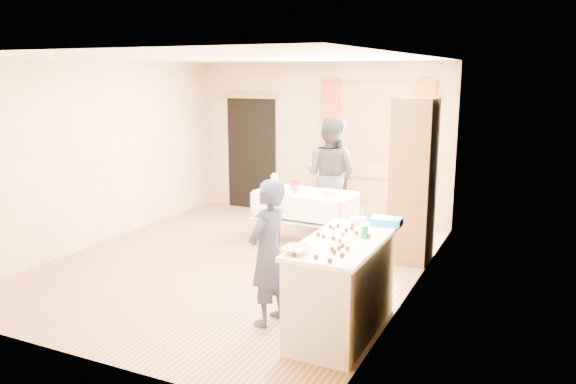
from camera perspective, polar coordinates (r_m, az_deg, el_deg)
The scene contains 29 objects.
floor at distance 7.40m, azimuth -5.00°, elevation -7.19°, with size 4.50×5.50×0.02m, color #9E7047.
ceiling at distance 6.99m, azimuth -5.40°, elevation 13.52°, with size 4.50×5.50×0.02m, color white.
wall_back at distance 9.54m, azimuth 3.23°, elevation 5.27°, with size 4.50×0.02×2.60m, color tan.
wall_front at distance 4.95m, azimuth -21.54°, elevation -1.93°, with size 4.50×0.02×2.60m, color tan.
wall_left at distance 8.44m, azimuth -18.58°, elevation 3.77°, with size 0.02×5.50×2.60m, color tan.
wall_right at distance 6.26m, azimuth 12.96°, elevation 1.41°, with size 0.02×5.50×2.60m, color tan.
window_frame at distance 9.16m, azimuth 9.00°, elevation 6.11°, with size 1.32×0.06×1.52m, color olive.
window_pane at distance 9.14m, azimuth 8.97°, elevation 6.10°, with size 1.20×0.02×1.40m, color white.
curtain_left at distance 9.36m, azimuth 4.30°, elevation 6.35°, with size 0.28×0.06×1.65m, color #AC471D.
curtain_right at distance 8.92m, azimuth 13.74°, elevation 5.76°, with size 0.28×0.06×1.65m, color #AC471D.
doorway at distance 10.11m, azimuth -3.71°, elevation 3.93°, with size 0.95×0.04×2.00m, color black.
door_lintel at distance 9.99m, azimuth -3.88°, elevation 9.71°, with size 1.05×0.06×0.08m, color olive.
cabinet at distance 7.38m, azimuth 12.60°, elevation 1.09°, with size 0.50×0.60×2.12m, color brown.
counter at distance 5.37m, azimuth 5.52°, elevation -9.54°, with size 0.68×1.44×0.91m.
party_table at distance 8.13m, azimuth 1.74°, elevation -2.03°, with size 1.45×0.80×0.75m.
chair at distance 8.98m, azimuth 4.43°, elevation -1.58°, with size 0.50×0.50×1.05m.
girl at distance 5.45m, azimuth -2.01°, elevation -6.18°, with size 0.41×0.56×1.44m, color #252644.
woman at distance 8.56m, azimuth 4.36°, elevation 1.69°, with size 0.96×0.80×1.78m, color black.
soda_can at distance 5.29m, azimuth 7.78°, elevation -4.01°, with size 0.07×0.07×0.12m, color #0E7A30.
mixing_bowl at distance 4.81m, azimuth 0.84°, elevation -5.92°, with size 0.24×0.24×0.06m, color white.
foam_block at distance 5.74m, azimuth 7.18°, elevation -2.93°, with size 0.15×0.10×0.08m, color white.
blue_basket at distance 5.76m, azimuth 9.99°, elevation -2.97°, with size 0.30×0.20×0.08m, color #1580DC.
pitcher at distance 8.15m, azimuth -1.37°, elevation 0.98°, with size 0.11×0.11×0.22m, color silver.
cup_red at distance 8.21m, azimuth 0.60°, elevation 0.71°, with size 0.18×0.18×0.12m, color #B90A2A.
cup_rainbow at distance 7.94m, azimuth 0.71°, elevation 0.25°, with size 0.13×0.13×0.10m, color red.
small_bowl at distance 8.02m, azimuth 3.97°, elevation 0.15°, with size 0.20×0.20×0.05m, color white.
pastry_tray at distance 7.72m, azimuth 4.75°, elevation -0.44°, with size 0.28×0.20×0.02m, color white.
bottle at distance 8.48m, azimuth -1.32°, elevation 1.19°, with size 0.09×0.09×0.15m, color white.
cake_balls at distance 5.13m, azimuth 4.92°, elevation -4.90°, with size 0.49×1.14×0.04m.
Camera 1 is at (3.55, -6.03, 2.42)m, focal length 35.00 mm.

